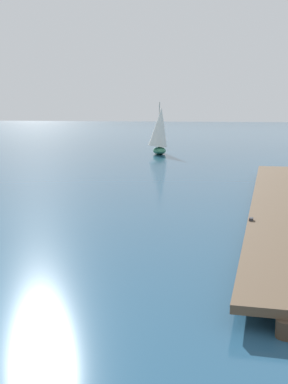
# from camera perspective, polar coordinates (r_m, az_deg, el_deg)

# --- Properties ---
(floating_dock) EXTENTS (3.27, 22.50, 0.53)m
(floating_dock) POSITION_cam_1_polar(r_m,az_deg,el_deg) (19.18, 14.90, -0.80)
(floating_dock) COLOR brown
(floating_dock) RESTS_ON ground
(distant_sailboat) EXTENTS (2.37, 3.43, 4.45)m
(distant_sailboat) POSITION_cam_1_polar(r_m,az_deg,el_deg) (43.28, 1.78, 6.85)
(distant_sailboat) COLOR #337556
(distant_sailboat) RESTS_ON ground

